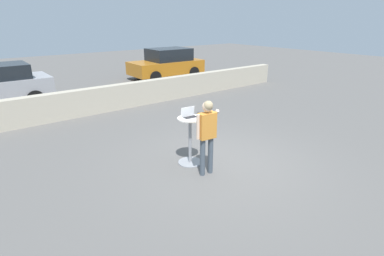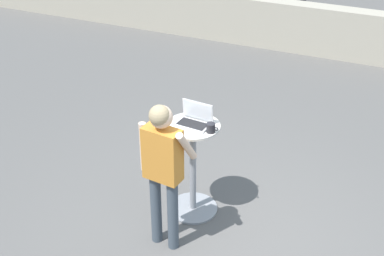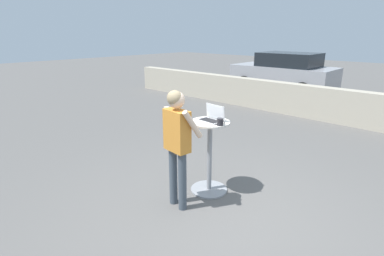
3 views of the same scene
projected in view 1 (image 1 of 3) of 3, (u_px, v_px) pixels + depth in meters
The scene contains 7 objects.
ground_plane at pixel (222, 163), 6.87m from camera, with size 50.00×50.00×0.00m, color #5B5956.
pavement_kerb at pixel (117, 97), 10.81m from camera, with size 16.48×0.35×0.90m.
cafe_table at pixel (190, 140), 6.68m from camera, with size 0.56×0.56×1.08m.
laptop at pixel (189, 115), 6.50m from camera, with size 0.36×0.26×0.22m.
coffee_mug at pixel (199, 114), 6.56m from camera, with size 0.12×0.09×0.10m.
standing_person at pixel (207, 129), 6.04m from camera, with size 0.52×0.33×1.61m.
parked_car_further_down at pixel (167, 63), 16.33m from camera, with size 3.96×2.06×1.60m.
Camera 1 is at (-4.34, -4.44, 3.12)m, focal length 28.00 mm.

